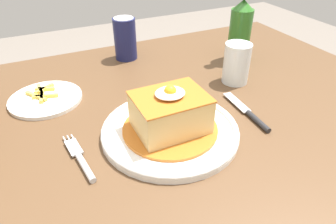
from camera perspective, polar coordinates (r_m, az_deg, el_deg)
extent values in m
cube|color=brown|center=(0.68, -1.88, -2.54)|extent=(1.29, 0.91, 0.04)
cylinder|color=brown|center=(1.40, 13.45, -0.51)|extent=(0.07, 0.07, 0.70)
cylinder|color=white|center=(0.62, 0.80, -3.62)|extent=(0.28, 0.28, 0.01)
torus|color=white|center=(0.62, 0.80, -3.07)|extent=(0.28, 0.28, 0.01)
cylinder|color=#C66B23|center=(0.62, 0.80, -3.03)|extent=(0.19, 0.19, 0.01)
cube|color=#DBB770|center=(0.59, 0.83, -0.06)|extent=(0.14, 0.11, 0.07)
cube|color=#C66B23|center=(0.57, 0.86, 3.00)|extent=(0.14, 0.11, 0.00)
ellipsoid|color=white|center=(0.57, 0.38, 3.60)|extent=(0.06, 0.05, 0.01)
sphere|color=yellow|center=(0.57, 0.87, 3.99)|extent=(0.02, 0.02, 0.02)
cylinder|color=silver|center=(0.56, -15.30, -10.05)|extent=(0.02, 0.08, 0.01)
cube|color=silver|center=(0.61, -17.36, -6.36)|extent=(0.03, 0.05, 0.00)
cylinder|color=silver|center=(0.63, -17.37, -4.85)|extent=(0.01, 0.03, 0.00)
cylinder|color=silver|center=(0.63, -18.06, -5.08)|extent=(0.01, 0.03, 0.00)
cylinder|color=silver|center=(0.63, -18.75, -5.31)|extent=(0.01, 0.03, 0.00)
cylinder|color=#262628|center=(0.67, 16.58, -1.67)|extent=(0.02, 0.08, 0.01)
cube|color=silver|center=(0.73, 12.81, 1.81)|extent=(0.03, 0.09, 0.00)
cylinder|color=#191E51|center=(0.94, -8.08, 13.48)|extent=(0.07, 0.07, 0.12)
cylinder|color=silver|center=(0.92, -8.40, 17.11)|extent=(0.06, 0.06, 0.00)
cylinder|color=#2D6B23|center=(0.94, 13.32, 13.90)|extent=(0.06, 0.06, 0.15)
cone|color=#2D6B23|center=(0.91, 14.06, 19.00)|extent=(0.06, 0.06, 0.03)
cylinder|color=#3F2314|center=(0.82, 12.59, 7.44)|extent=(0.06, 0.06, 0.06)
cylinder|color=silver|center=(0.81, 12.79, 8.93)|extent=(0.07, 0.07, 0.10)
cylinder|color=white|center=(0.78, -22.05, 2.29)|extent=(0.17, 0.17, 0.01)
cube|color=#EAC64C|center=(0.81, -22.90, 3.79)|extent=(0.01, 0.06, 0.01)
cube|color=#EAC64C|center=(0.81, -22.29, 4.07)|extent=(0.05, 0.04, 0.01)
cube|color=#EAC64C|center=(0.78, -22.12, 2.78)|extent=(0.06, 0.02, 0.01)
cube|color=#EAC64C|center=(0.81, -22.17, 4.03)|extent=(0.05, 0.02, 0.01)
cube|color=#EAC64C|center=(0.79, -23.60, 2.76)|extent=(0.04, 0.06, 0.01)
cube|color=#EAC64C|center=(0.78, -22.67, 2.95)|extent=(0.02, 0.07, 0.01)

